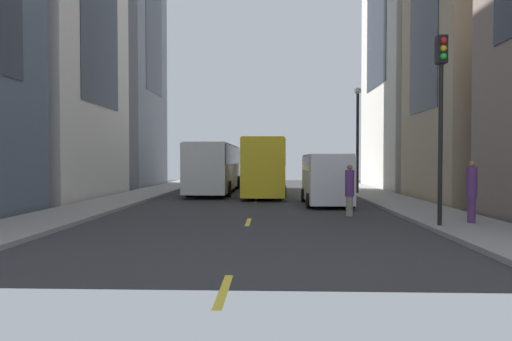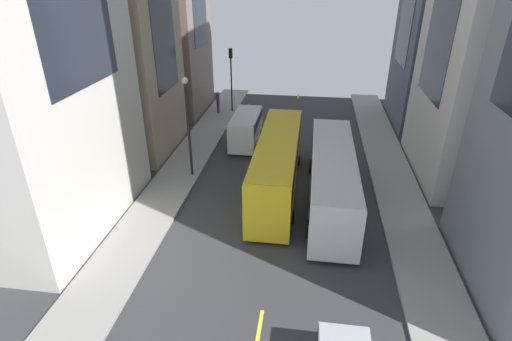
{
  "view_description": "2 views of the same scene",
  "coord_description": "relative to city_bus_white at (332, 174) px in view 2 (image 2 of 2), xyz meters",
  "views": [
    {
      "loc": [
        0.82,
        -28.51,
        2.3
      ],
      "look_at": [
        -0.03,
        -3.43,
        1.68
      ],
      "focal_mm": 30.43,
      "sensor_mm": 36.0,
      "label": 1
    },
    {
      "loc": [
        -1.5,
        24.05,
        13.12
      ],
      "look_at": [
        1.78,
        1.03,
        1.31
      ],
      "focal_mm": 28.02,
      "sensor_mm": 36.0,
      "label": 2
    }
  ],
  "objects": [
    {
      "name": "traffic_light_near_corner",
      "position": [
        9.44,
        -16.29,
        2.42
      ],
      "size": [
        0.32,
        0.44,
        6.19
      ],
      "color": "black",
      "rests_on": "ground"
    },
    {
      "name": "building_east_1",
      "position": [
        15.96,
        -6.49,
        9.02
      ],
      "size": [
        7.51,
        7.83,
        22.05
      ],
      "color": "tan",
      "rests_on": "ground"
    },
    {
      "name": "streetcar_yellow",
      "position": [
        3.45,
        -1.17,
        0.11
      ],
      "size": [
        2.7,
        12.31,
        3.59
      ],
      "color": "yellow",
      "rests_on": "ground"
    },
    {
      "name": "sidewalk_east",
      "position": [
        10.54,
        -2.16,
        -1.93
      ],
      "size": [
        3.0,
        44.0,
        0.15
      ],
      "primitive_type": "cube",
      "color": "gray",
      "rests_on": "ground"
    },
    {
      "name": "lane_stripe_3",
      "position": [
        3.06,
        2.04,
        -2.0
      ],
      "size": [
        0.16,
        2.0,
        0.01
      ],
      "primitive_type": "cube",
      "color": "yellow",
      "rests_on": "ground"
    },
    {
      "name": "lane_stripe_0",
      "position": [
        3.06,
        -23.16,
        -2.0
      ],
      "size": [
        0.16,
        2.0,
        0.01
      ],
      "primitive_type": "cube",
      "color": "yellow",
      "rests_on": "ground"
    },
    {
      "name": "lane_stripe_4",
      "position": [
        3.06,
        10.44,
        -2.0
      ],
      "size": [
        0.16,
        2.0,
        0.01
      ],
      "primitive_type": "cube",
      "color": "yellow",
      "rests_on": "ground"
    },
    {
      "name": "lane_stripe_1",
      "position": [
        3.06,
        -14.76,
        -2.0
      ],
      "size": [
        0.16,
        2.0,
        0.01
      ],
      "primitive_type": "cube",
      "color": "yellow",
      "rests_on": "ground"
    },
    {
      "name": "lane_stripe_2",
      "position": [
        3.06,
        -6.36,
        -2.0
      ],
      "size": [
        0.16,
        2.0,
        0.01
      ],
      "primitive_type": "cube",
      "color": "yellow",
      "rests_on": "ground"
    },
    {
      "name": "delivery_van_white",
      "position": [
        6.71,
        -8.4,
        -0.5
      ],
      "size": [
        2.25,
        5.3,
        2.58
      ],
      "color": "white",
      "rests_on": "ground"
    },
    {
      "name": "sidewalk_west",
      "position": [
        -4.42,
        -2.16,
        -1.93
      ],
      "size": [
        3.0,
        44.0,
        0.15
      ],
      "primitive_type": "cube",
      "color": "gray",
      "rests_on": "ground"
    },
    {
      "name": "city_bus_white",
      "position": [
        0.0,
        0.0,
        0.0
      ],
      "size": [
        2.81,
        12.34,
        3.35
      ],
      "color": "silver",
      "rests_on": "ground"
    },
    {
      "name": "pedestrian_crossing_near",
      "position": [
        7.11,
        -12.86,
        -0.89
      ],
      "size": [
        0.37,
        0.37,
        2.11
      ],
      "rotation": [
        0.0,
        0.0,
        3.83
      ],
      "color": "gray",
      "rests_on": "ground"
    },
    {
      "name": "pedestrian_walking_far",
      "position": [
        10.74,
        -15.67,
        -0.74
      ],
      "size": [
        0.35,
        0.35,
        2.11
      ],
      "rotation": [
        0.0,
        0.0,
        4.26
      ],
      "color": "#593372",
      "rests_on": "ground"
    },
    {
      "name": "ground_plane",
      "position": [
        3.06,
        -2.16,
        -2.01
      ],
      "size": [
        41.95,
        41.95,
        0.0
      ],
      "primitive_type": "plane",
      "color": "#333335"
    },
    {
      "name": "streetlamp_near",
      "position": [
        9.54,
        -2.21,
        2.36
      ],
      "size": [
        0.44,
        0.44,
        6.86
      ],
      "color": "black",
      "rests_on": "ground"
    }
  ]
}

